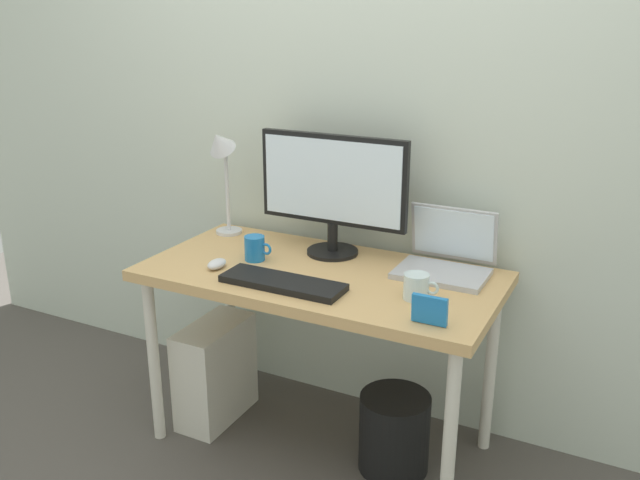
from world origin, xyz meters
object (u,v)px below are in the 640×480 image
object	(u,v)px
photo_frame	(430,310)
wastebasket	(394,432)
coffee_mug	(255,248)
laptop	(447,256)
desk_lamp	(221,158)
computer_tower	(215,371)
desk	(320,289)
monitor	(333,187)
glass_cup	(417,287)
keyboard	(283,283)
mouse	(217,264)

from	to	relation	value
photo_frame	wastebasket	distance (m)	0.68
coffee_mug	wastebasket	world-z (taller)	coffee_mug
laptop	desk_lamp	world-z (taller)	desk_lamp
computer_tower	wastebasket	xyz separation A→B (m)	(0.78, 0.02, -0.06)
desk	desk_lamp	xyz separation A→B (m)	(-0.55, 0.19, 0.40)
monitor	glass_cup	distance (m)	0.56
coffee_mug	glass_cup	xyz separation A→B (m)	(0.67, -0.07, -0.00)
desk	glass_cup	xyz separation A→B (m)	(0.39, -0.08, 0.11)
monitor	wastebasket	xyz separation A→B (m)	(0.36, -0.21, -0.84)
desk	keyboard	xyz separation A→B (m)	(-0.05, -0.18, 0.08)
monitor	glass_cup	xyz separation A→B (m)	(0.44, -0.27, -0.22)
desk_lamp	keyboard	distance (m)	0.70
monitor	coffee_mug	distance (m)	0.37
photo_frame	desk	bearing A→B (deg)	153.85
keyboard	computer_tower	world-z (taller)	keyboard
laptop	photo_frame	size ratio (longest dim) A/B	2.91
desk	keyboard	size ratio (longest dim) A/B	2.94
coffee_mug	computer_tower	world-z (taller)	coffee_mug
keyboard	computer_tower	distance (m)	0.69
computer_tower	glass_cup	bearing A→B (deg)	-2.70
monitor	computer_tower	world-z (taller)	monitor
monitor	glass_cup	world-z (taller)	monitor
keyboard	photo_frame	xyz separation A→B (m)	(0.54, -0.06, 0.04)
desk_lamp	mouse	bearing A→B (deg)	-59.68
mouse	wastebasket	distance (m)	0.90
computer_tower	coffee_mug	bearing A→B (deg)	8.29
desk	computer_tower	bearing A→B (deg)	-175.62
desk	photo_frame	bearing A→B (deg)	-26.15
glass_cup	photo_frame	size ratio (longest dim) A/B	1.08
monitor	coffee_mug	bearing A→B (deg)	-139.19
glass_cup	photo_frame	distance (m)	0.19
desk_lamp	glass_cup	world-z (taller)	desk_lamp
monitor	photo_frame	distance (m)	0.72
monitor	wastebasket	size ratio (longest dim) A/B	1.99
glass_cup	keyboard	bearing A→B (deg)	-166.62
mouse	photo_frame	bearing A→B (deg)	-6.51
laptop	keyboard	bearing A→B (deg)	-139.70
monitor	photo_frame	bearing A→B (deg)	-38.84
glass_cup	monitor	bearing A→B (deg)	148.69
monitor	computer_tower	bearing A→B (deg)	-151.98
mouse	computer_tower	distance (m)	0.56
laptop	computer_tower	bearing A→B (deg)	-164.52
desk_lamp	coffee_mug	xyz separation A→B (m)	(0.28, -0.20, -0.28)
wastebasket	glass_cup	bearing A→B (deg)	-36.69
photo_frame	wastebasket	xyz separation A→B (m)	(-0.18, 0.22, -0.62)
keyboard	computer_tower	size ratio (longest dim) A/B	1.05
desk	monitor	xyz separation A→B (m)	(-0.04, 0.19, 0.34)
desk	monitor	size ratio (longest dim) A/B	2.17
glass_cup	wastebasket	distance (m)	0.63
desk	photo_frame	world-z (taller)	photo_frame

